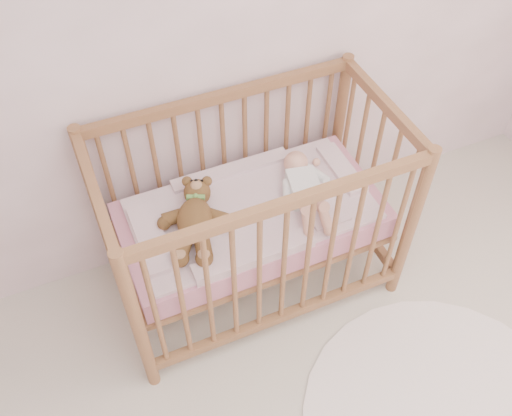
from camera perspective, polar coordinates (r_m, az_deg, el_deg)
wall_back at (r=2.43m, az=-4.29°, el=19.06°), size 4.00×0.02×2.70m
crib at (r=2.69m, az=-0.42°, el=-0.95°), size 1.36×0.76×1.00m
mattress at (r=2.70m, az=-0.42°, el=-1.16°), size 1.22×0.62×0.13m
blanket at (r=2.64m, az=-0.43°, el=-0.11°), size 1.10×0.58×0.06m
baby at (r=2.65m, az=4.85°, el=2.32°), size 0.35×0.57×0.13m
teddy_bear at (r=2.51m, az=-6.16°, el=-1.06°), size 0.51×0.59×0.14m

